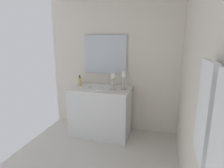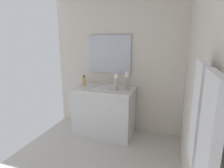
% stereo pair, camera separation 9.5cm
% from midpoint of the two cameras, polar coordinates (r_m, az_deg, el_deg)
% --- Properties ---
extents(wall_back, '(2.87, 0.04, 2.45)m').
position_cam_midpoint_polar(wall_back, '(1.70, 23.62, 0.28)').
color(wall_back, silver).
rests_on(wall_back, ground).
extents(wall_left, '(0.04, 2.27, 2.45)m').
position_cam_midpoint_polar(wall_left, '(3.23, -0.46, 7.16)').
color(wall_left, silver).
rests_on(wall_left, ground).
extents(vanity_cabinet, '(0.58, 1.00, 0.81)m').
position_cam_midpoint_polar(vanity_cabinet, '(3.16, -4.35, -8.33)').
color(vanity_cabinet, silver).
rests_on(vanity_cabinet, ground).
extents(sink_basin, '(0.40, 0.40, 0.24)m').
position_cam_midpoint_polar(sink_basin, '(3.04, -4.45, -1.90)').
color(sink_basin, white).
rests_on(sink_basin, vanity_cabinet).
extents(mirror, '(0.02, 0.74, 0.64)m').
position_cam_midpoint_polar(mirror, '(3.21, -2.93, 9.07)').
color(mirror, silver).
extents(candle_holder_tall, '(0.09, 0.09, 0.28)m').
position_cam_midpoint_polar(candle_holder_tall, '(2.91, 2.66, 1.21)').
color(candle_holder_tall, '#B7B2A5').
rests_on(candle_holder_tall, vanity_cabinet).
extents(candle_holder_short, '(0.09, 0.09, 0.26)m').
position_cam_midpoint_polar(candle_holder_short, '(2.87, -0.63, 0.75)').
color(candle_holder_short, '#B7B2A5').
rests_on(candle_holder_short, vanity_cabinet).
extents(soap_bottle, '(0.06, 0.06, 0.18)m').
position_cam_midpoint_polar(soap_bottle, '(3.21, -10.67, 0.79)').
color(soap_bottle, '#E5B259').
rests_on(soap_bottle, vanity_cabinet).
extents(towel_near_vanity, '(0.25, 0.03, 0.52)m').
position_cam_midpoint_polar(towel_near_vanity, '(1.04, 24.22, -7.80)').
color(towel_near_vanity, white).
rests_on(towel_near_vanity, towel_bar).
extents(towel_center, '(0.24, 0.03, 0.46)m').
position_cam_midpoint_polar(towel_center, '(0.75, 27.98, -14.36)').
color(towel_center, white).
rests_on(towel_center, towel_bar).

